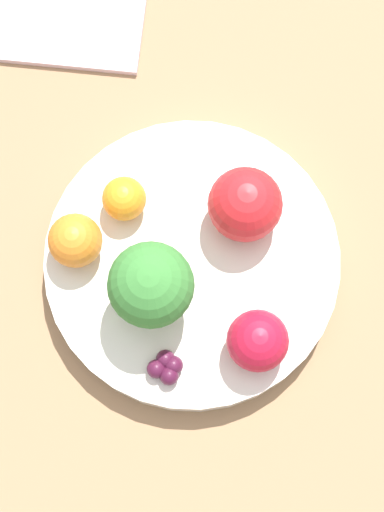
% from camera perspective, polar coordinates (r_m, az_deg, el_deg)
% --- Properties ---
extents(ground_plane, '(6.00, 6.00, 0.00)m').
position_cam_1_polar(ground_plane, '(0.71, 0.00, -1.10)').
color(ground_plane, gray).
extents(table_surface, '(1.20, 1.20, 0.02)m').
position_cam_1_polar(table_surface, '(0.70, 0.00, -0.92)').
color(table_surface, '#936D4C').
rests_on(table_surface, ground_plane).
extents(bowl, '(0.23, 0.23, 0.03)m').
position_cam_1_polar(bowl, '(0.68, 0.00, -0.47)').
color(bowl, silver).
rests_on(bowl, table_surface).
extents(broccoli, '(0.06, 0.06, 0.08)m').
position_cam_1_polar(broccoli, '(0.62, -2.76, -1.97)').
color(broccoli, '#99C17A').
rests_on(broccoli, bowl).
extents(apple_red, '(0.05, 0.05, 0.05)m').
position_cam_1_polar(apple_red, '(0.63, 4.40, -5.66)').
color(apple_red, '#B7142D').
rests_on(apple_red, bowl).
extents(apple_green, '(0.06, 0.06, 0.06)m').
position_cam_1_polar(apple_green, '(0.65, 3.56, 3.46)').
color(apple_green, red).
rests_on(apple_green, bowl).
extents(orange_front, '(0.03, 0.03, 0.03)m').
position_cam_1_polar(orange_front, '(0.66, -4.54, 3.83)').
color(orange_front, orange).
rests_on(orange_front, bowl).
extents(orange_back, '(0.04, 0.04, 0.04)m').
position_cam_1_polar(orange_back, '(0.65, -7.80, 1.03)').
color(orange_back, orange).
rests_on(orange_back, bowl).
extents(grape_cluster, '(0.03, 0.03, 0.01)m').
position_cam_1_polar(grape_cluster, '(0.64, -1.74, -7.42)').
color(grape_cluster, '#47142D').
rests_on(grape_cluster, bowl).
extents(napkin, '(0.16, 0.19, 0.01)m').
position_cam_1_polar(napkin, '(0.78, -8.98, 16.27)').
color(napkin, beige).
rests_on(napkin, table_surface).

